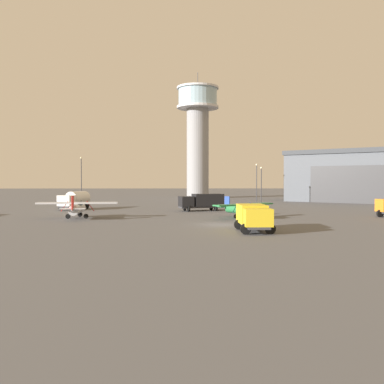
{
  "coord_description": "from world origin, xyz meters",
  "views": [
    {
      "loc": [
        -4.21,
        -46.81,
        4.98
      ],
      "look_at": [
        -2.73,
        17.79,
        3.13
      ],
      "focal_mm": 39.62,
      "sensor_mm": 36.0,
      "label": 1
    }
  ],
  "objects_px": {
    "airplane_green": "(242,208)",
    "light_post_north": "(257,179)",
    "truck_box_black": "(202,201)",
    "light_post_east": "(81,176)",
    "truck_fuel_tanker_white": "(75,200)",
    "truck_box_yellow": "(253,216)",
    "control_tower": "(198,130)",
    "light_post_centre": "(261,181)",
    "airplane_silver": "(77,208)"
  },
  "relations": [
    {
      "from": "airplane_green",
      "to": "light_post_north",
      "type": "bearing_deg",
      "value": 133.64
    },
    {
      "from": "truck_box_black",
      "to": "light_post_east",
      "type": "xyz_separation_m",
      "value": [
        -25.8,
        27.32,
        4.37
      ]
    },
    {
      "from": "truck_fuel_tanker_white",
      "to": "light_post_north",
      "type": "distance_m",
      "value": 41.23
    },
    {
      "from": "airplane_green",
      "to": "light_post_north",
      "type": "xyz_separation_m",
      "value": [
        8.74,
        38.86,
        3.84
      ]
    },
    {
      "from": "airplane_green",
      "to": "truck_box_yellow",
      "type": "bearing_deg",
      "value": -37.34
    },
    {
      "from": "truck_fuel_tanker_white",
      "to": "control_tower",
      "type": "bearing_deg",
      "value": 173.3
    },
    {
      "from": "light_post_east",
      "to": "light_post_centre",
      "type": "height_order",
      "value": "light_post_east"
    },
    {
      "from": "airplane_green",
      "to": "light_post_east",
      "type": "bearing_deg",
      "value": -176.73
    },
    {
      "from": "control_tower",
      "to": "light_post_centre",
      "type": "bearing_deg",
      "value": -67.39
    },
    {
      "from": "control_tower",
      "to": "truck_fuel_tanker_white",
      "type": "relative_size",
      "value": 5.12
    },
    {
      "from": "control_tower",
      "to": "light_post_north",
      "type": "relative_size",
      "value": 4.0
    },
    {
      "from": "airplane_green",
      "to": "light_post_north",
      "type": "height_order",
      "value": "light_post_north"
    },
    {
      "from": "truck_box_black",
      "to": "light_post_centre",
      "type": "bearing_deg",
      "value": -141.5
    },
    {
      "from": "airplane_silver",
      "to": "truck_box_black",
      "type": "distance_m",
      "value": 21.38
    },
    {
      "from": "light_post_east",
      "to": "light_post_north",
      "type": "xyz_separation_m",
      "value": [
        39.14,
        -1.54,
        -0.81
      ]
    },
    {
      "from": "truck_fuel_tanker_white",
      "to": "light_post_east",
      "type": "relative_size",
      "value": 0.66
    },
    {
      "from": "truck_box_yellow",
      "to": "truck_fuel_tanker_white",
      "type": "bearing_deg",
      "value": -142.59
    },
    {
      "from": "airplane_green",
      "to": "light_post_east",
      "type": "height_order",
      "value": "light_post_east"
    },
    {
      "from": "airplane_green",
      "to": "truck_box_black",
      "type": "distance_m",
      "value": 13.87
    },
    {
      "from": "control_tower",
      "to": "truck_fuel_tanker_white",
      "type": "bearing_deg",
      "value": -116.66
    },
    {
      "from": "truck_box_black",
      "to": "light_post_centre",
      "type": "distance_m",
      "value": 23.35
    },
    {
      "from": "truck_box_black",
      "to": "light_post_east",
      "type": "bearing_deg",
      "value": -63.59
    },
    {
      "from": "light_post_centre",
      "to": "truck_box_black",
      "type": "bearing_deg",
      "value": -124.54
    },
    {
      "from": "control_tower",
      "to": "truck_box_black",
      "type": "bearing_deg",
      "value": -91.23
    },
    {
      "from": "control_tower",
      "to": "light_post_east",
      "type": "relative_size",
      "value": 3.39
    },
    {
      "from": "truck_box_yellow",
      "to": "light_post_centre",
      "type": "xyz_separation_m",
      "value": [
        9.45,
        46.49,
        3.17
      ]
    },
    {
      "from": "control_tower",
      "to": "airplane_green",
      "type": "bearing_deg",
      "value": -86.67
    },
    {
      "from": "airplane_silver",
      "to": "light_post_east",
      "type": "relative_size",
      "value": 1.02
    },
    {
      "from": "truck_box_black",
      "to": "light_post_centre",
      "type": "relative_size",
      "value": 0.97
    },
    {
      "from": "truck_fuel_tanker_white",
      "to": "light_post_east",
      "type": "distance_m",
      "value": 24.48
    },
    {
      "from": "airplane_green",
      "to": "airplane_silver",
      "type": "height_order",
      "value": "airplane_silver"
    },
    {
      "from": "truck_box_yellow",
      "to": "airplane_green",
      "type": "bearing_deg",
      "value": 174.99
    },
    {
      "from": "airplane_green",
      "to": "truck_fuel_tanker_white",
      "type": "relative_size",
      "value": 1.26
    },
    {
      "from": "light_post_north",
      "to": "truck_box_yellow",
      "type": "bearing_deg",
      "value": -100.29
    },
    {
      "from": "control_tower",
      "to": "truck_fuel_tanker_white",
      "type": "distance_m",
      "value": 52.57
    },
    {
      "from": "control_tower",
      "to": "airplane_green",
      "type": "xyz_separation_m",
      "value": [
        3.56,
        -61.17,
        -17.44
      ]
    },
    {
      "from": "airplane_green",
      "to": "light_post_east",
      "type": "distance_m",
      "value": 50.77
    },
    {
      "from": "truck_box_yellow",
      "to": "truck_box_black",
      "type": "bearing_deg",
      "value": -173.73
    },
    {
      "from": "airplane_green",
      "to": "airplane_silver",
      "type": "bearing_deg",
      "value": -123.06
    },
    {
      "from": "airplane_green",
      "to": "control_tower",
      "type": "bearing_deg",
      "value": 149.65
    },
    {
      "from": "light_post_north",
      "to": "truck_fuel_tanker_white",
      "type": "bearing_deg",
      "value": -147.4
    },
    {
      "from": "light_post_east",
      "to": "truck_fuel_tanker_white",
      "type": "bearing_deg",
      "value": -79.18
    },
    {
      "from": "airplane_green",
      "to": "light_post_north",
      "type": "distance_m",
      "value": 40.02
    },
    {
      "from": "truck_fuel_tanker_white",
      "to": "truck_box_black",
      "type": "height_order",
      "value": "truck_fuel_tanker_white"
    },
    {
      "from": "truck_fuel_tanker_white",
      "to": "light_post_north",
      "type": "bearing_deg",
      "value": 142.55
    },
    {
      "from": "control_tower",
      "to": "light_post_east",
      "type": "xyz_separation_m",
      "value": [
        -26.83,
        -20.77,
        -12.8
      ]
    },
    {
      "from": "light_post_north",
      "to": "light_post_centre",
      "type": "xyz_separation_m",
      "value": [
        -0.21,
        -6.72,
        -0.46
      ]
    },
    {
      "from": "control_tower",
      "to": "light_post_north",
      "type": "bearing_deg",
      "value": -61.11
    },
    {
      "from": "airplane_green",
      "to": "truck_box_black",
      "type": "relative_size",
      "value": 1.13
    },
    {
      "from": "truck_fuel_tanker_white",
      "to": "truck_box_yellow",
      "type": "height_order",
      "value": "truck_fuel_tanker_white"
    }
  ]
}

